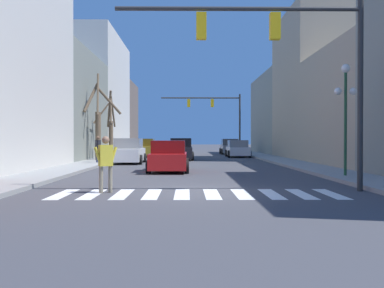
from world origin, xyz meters
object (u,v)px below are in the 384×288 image
at_px(car_parked_left_near, 181,150).
at_px(street_tree_right_near, 98,123).
at_px(car_parked_right_near, 238,149).
at_px(pedestrian_crossing_street, 98,147).
at_px(street_tree_right_mid, 110,128).
at_px(car_parked_right_far, 144,148).
at_px(traffic_signal_far, 216,110).
at_px(car_parked_right_mid, 230,147).
at_px(car_driving_toward_lane, 169,157).
at_px(pedestrian_waiting_at_curb, 106,159).
at_px(traffic_signal_near, 287,48).
at_px(car_parked_left_mid, 129,152).
at_px(street_lamp_right_corner, 346,97).

height_order(car_parked_left_near, street_tree_right_near, street_tree_right_near).
distance_m(car_parked_right_near, pedestrian_crossing_street, 15.91).
xyz_separation_m(car_parked_right_near, street_tree_right_mid, (-10.55, -6.56, 1.75)).
distance_m(car_parked_right_far, pedestrian_crossing_street, 12.53).
bearing_deg(traffic_signal_far, car_parked_right_far, -140.34).
bearing_deg(car_parked_right_mid, traffic_signal_far, 136.82).
xyz_separation_m(car_parked_left_near, car_driving_toward_lane, (-0.45, -12.61, -0.06)).
xyz_separation_m(car_parked_left_near, pedestrian_waiting_at_curb, (-2.01, -21.64, 0.24)).
relative_size(car_parked_right_near, car_parked_right_far, 1.03).
bearing_deg(traffic_signal_far, car_parked_right_mid, 46.82).
xyz_separation_m(traffic_signal_near, pedestrian_crossing_street, (-8.96, 14.84, -3.39)).
height_order(traffic_signal_near, car_parked_right_mid, traffic_signal_near).
bearing_deg(street_tree_right_mid, car_parked_right_near, 31.87).
relative_size(car_driving_toward_lane, street_tree_right_near, 0.70).
distance_m(street_tree_right_near, street_tree_right_mid, 1.92).
bearing_deg(car_parked_left_near, pedestrian_crossing_street, -39.52).
bearing_deg(pedestrian_waiting_at_curb, traffic_signal_near, -24.67).
bearing_deg(car_parked_right_far, car_parked_left_near, -149.83).
distance_m(car_parked_left_near, pedestrian_waiting_at_curb, 21.74).
height_order(traffic_signal_far, pedestrian_crossing_street, traffic_signal_far).
bearing_deg(traffic_signal_near, car_driving_toward_lane, 115.51).
xyz_separation_m(car_parked_left_mid, street_tree_right_near, (-2.50, 2.24, 2.01)).
distance_m(traffic_signal_far, car_parked_right_far, 9.91).
bearing_deg(traffic_signal_near, car_parked_left_near, 99.81).
bearing_deg(traffic_signal_near, street_tree_right_mid, 114.15).
relative_size(car_parked_left_mid, pedestrian_crossing_street, 2.63).
bearing_deg(traffic_signal_far, street_tree_right_mid, -125.14).
xyz_separation_m(car_parked_left_near, car_parked_right_near, (5.12, 5.62, -0.07)).
bearing_deg(car_parked_right_far, car_parked_left_mid, 179.92).
relative_size(car_parked_left_mid, car_driving_toward_lane, 1.01).
height_order(traffic_signal_near, pedestrian_crossing_street, traffic_signal_near).
bearing_deg(street_tree_right_mid, car_parked_left_near, 9.83).
bearing_deg(street_tree_right_near, car_parked_left_near, 24.60).
bearing_deg(street_lamp_right_corner, car_driving_toward_lane, 150.27).
height_order(car_parked_right_mid, pedestrian_waiting_at_curb, pedestrian_waiting_at_curb).
bearing_deg(street_lamp_right_corner, street_tree_right_near, 132.71).
relative_size(car_parked_right_near, car_parked_right_mid, 1.06).
height_order(street_lamp_right_corner, car_parked_right_near, street_lamp_right_corner).
bearing_deg(traffic_signal_near, pedestrian_crossing_street, 121.14).
bearing_deg(car_parked_left_mid, pedestrian_crossing_street, 128.42).
relative_size(traffic_signal_near, street_lamp_right_corner, 1.71).
bearing_deg(car_parked_right_near, car_parked_right_mid, 0.00).
relative_size(car_parked_left_mid, car_parked_left_near, 0.99).
relative_size(traffic_signal_near, car_parked_right_far, 1.81).
height_order(car_parked_right_far, pedestrian_waiting_at_curb, pedestrian_waiting_at_curb).
bearing_deg(traffic_signal_near, car_parked_left_mid, 113.79).
distance_m(car_parked_left_near, car_driving_toward_lane, 12.62).
xyz_separation_m(traffic_signal_near, street_lamp_right_corner, (3.41, 4.34, -1.15)).
bearing_deg(street_lamp_right_corner, pedestrian_crossing_street, 139.68).
distance_m(car_parked_left_mid, car_parked_right_far, 10.97).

